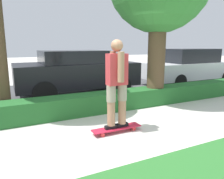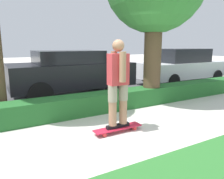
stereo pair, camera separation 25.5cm
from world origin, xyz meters
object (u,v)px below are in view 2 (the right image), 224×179
(parked_car_middle, at_px, (71,72))
(parked_car_rear, at_px, (182,66))
(skateboard, at_px, (118,128))
(skater_person, at_px, (118,82))

(parked_car_middle, relative_size, parked_car_rear, 0.92)
(skateboard, distance_m, skater_person, 0.94)
(skateboard, distance_m, parked_car_middle, 3.64)
(skater_person, relative_size, parked_car_middle, 0.43)
(skater_person, relative_size, parked_car_rear, 0.39)
(skater_person, bearing_deg, parked_car_middle, 85.27)
(skateboard, bearing_deg, parked_car_rear, 32.39)
(parked_car_middle, xyz_separation_m, parked_car_rear, (5.22, -0.06, -0.03))
(skateboard, distance_m, parked_car_rear, 6.57)
(skateboard, relative_size, parked_car_rear, 0.23)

